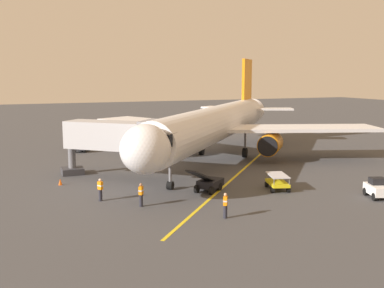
# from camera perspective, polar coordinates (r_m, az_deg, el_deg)

# --- Properties ---
(ground_plane) EXTENTS (220.00, 220.00, 0.00)m
(ground_plane) POSITION_cam_1_polar(r_m,az_deg,el_deg) (52.96, 2.80, -1.50)
(ground_plane) COLOR #424244
(apron_lead_in_line) EXTENTS (26.26, 30.49, 0.01)m
(apron_lead_in_line) POSITION_cam_1_polar(r_m,az_deg,el_deg) (44.80, 6.19, -3.41)
(apron_lead_in_line) COLOR yellow
(apron_lead_in_line) RESTS_ON ground
(airplane) EXTENTS (32.34, 33.64, 11.50)m
(airplane) POSITION_cam_1_polar(r_m,az_deg,el_deg) (49.76, 3.11, 2.50)
(airplane) COLOR white
(airplane) RESTS_ON ground
(jet_bridge) EXTENTS (9.93, 8.99, 5.40)m
(jet_bridge) POSITION_cam_1_polar(r_m,az_deg,el_deg) (41.31, -8.43, 0.82)
(jet_bridge) COLOR #B7B7BC
(jet_bridge) RESTS_ON ground
(ground_crew_marshaller) EXTENTS (0.44, 0.47, 1.71)m
(ground_crew_marshaller) POSITION_cam_1_polar(r_m,az_deg,el_deg) (30.09, 4.20, -7.65)
(ground_crew_marshaller) COLOR #23232D
(ground_crew_marshaller) RESTS_ON ground
(ground_crew_wing_walker) EXTENTS (0.44, 0.47, 1.71)m
(ground_crew_wing_walker) POSITION_cam_1_polar(r_m,az_deg,el_deg) (32.81, -6.41, -6.30)
(ground_crew_wing_walker) COLOR #23232D
(ground_crew_wing_walker) RESTS_ON ground
(ground_crew_loader) EXTENTS (0.43, 0.47, 1.71)m
(ground_crew_loader) POSITION_cam_1_polar(r_m,az_deg,el_deg) (34.71, -11.42, -5.59)
(ground_crew_loader) COLOR #23232D
(ground_crew_loader) RESTS_ON ground
(tug_near_nose) EXTENTS (2.18, 2.66, 1.50)m
(tug_near_nose) POSITION_cam_1_polar(r_m,az_deg,el_deg) (37.76, 22.34, -5.21)
(tug_near_nose) COLOR white
(tug_near_nose) RESTS_ON ground
(belt_loader_portside) EXTENTS (4.25, 3.90, 2.32)m
(belt_loader_portside) POSITION_cam_1_polar(r_m,az_deg,el_deg) (36.83, 2.11, -4.87)
(belt_loader_portside) COLOR black
(belt_loader_portside) RESTS_ON ground
(tug_starboard_side) EXTENTS (2.40, 2.73, 1.50)m
(tug_starboard_side) POSITION_cam_1_polar(r_m,az_deg,el_deg) (57.46, -13.65, -0.23)
(tug_starboard_side) COLOR black
(tug_starboard_side) RESTS_ON ground
(baggage_cart_rear_apron) EXTENTS (2.15, 2.89, 1.27)m
(baggage_cart_rear_apron) POSITION_cam_1_polar(r_m,az_deg,el_deg) (37.99, 10.67, -4.69)
(baggage_cart_rear_apron) COLOR yellow
(baggage_cart_rear_apron) RESTS_ON ground
(safety_cone_nose_left) EXTENTS (0.32, 0.32, 0.55)m
(safety_cone_nose_left) POSITION_cam_1_polar(r_m,az_deg,el_deg) (40.59, -16.19, -4.58)
(safety_cone_nose_left) COLOR #F2590F
(safety_cone_nose_left) RESTS_ON ground
(safety_cone_nose_right) EXTENTS (0.32, 0.32, 0.55)m
(safety_cone_nose_right) POSITION_cam_1_polar(r_m,az_deg,el_deg) (46.34, -14.73, -2.90)
(safety_cone_nose_right) COLOR #F2590F
(safety_cone_nose_right) RESTS_ON ground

